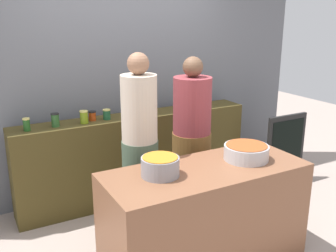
# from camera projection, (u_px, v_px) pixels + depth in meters

# --- Properties ---
(ground) EXTENTS (12.00, 12.00, 0.00)m
(ground) POSITION_uv_depth(u_px,v_px,m) (186.00, 242.00, 3.63)
(ground) COLOR #A49388
(storefront_wall) EXTENTS (4.80, 0.12, 3.00)m
(storefront_wall) POSITION_uv_depth(u_px,v_px,m) (122.00, 65.00, 4.42)
(storefront_wall) COLOR slate
(storefront_wall) RESTS_ON ground
(display_shelf) EXTENTS (2.70, 0.36, 0.98)m
(display_shelf) POSITION_uv_depth(u_px,v_px,m) (137.00, 157.00, 4.41)
(display_shelf) COLOR #453A19
(display_shelf) RESTS_ON ground
(prep_table) EXTENTS (1.70, 0.70, 0.86)m
(prep_table) POSITION_uv_depth(u_px,v_px,m) (205.00, 216.00, 3.25)
(prep_table) COLOR brown
(prep_table) RESTS_ON ground
(preserve_jar_0) EXTENTS (0.07, 0.07, 0.13)m
(preserve_jar_0) POSITION_uv_depth(u_px,v_px,m) (27.00, 124.00, 3.69)
(preserve_jar_0) COLOR #22541E
(preserve_jar_0) RESTS_ON display_shelf
(preserve_jar_1) EXTENTS (0.08, 0.08, 0.14)m
(preserve_jar_1) POSITION_uv_depth(u_px,v_px,m) (55.00, 120.00, 3.82)
(preserve_jar_1) COLOR #2B5929
(preserve_jar_1) RESTS_ON display_shelf
(preserve_jar_2) EXTENTS (0.09, 0.09, 0.13)m
(preserve_jar_2) POSITION_uv_depth(u_px,v_px,m) (84.00, 117.00, 3.94)
(preserve_jar_2) COLOR olive
(preserve_jar_2) RESTS_ON display_shelf
(preserve_jar_3) EXTENTS (0.08, 0.08, 0.10)m
(preserve_jar_3) POSITION_uv_depth(u_px,v_px,m) (92.00, 116.00, 4.05)
(preserve_jar_3) COLOR #AF3C13
(preserve_jar_3) RESTS_ON display_shelf
(preserve_jar_4) EXTENTS (0.08, 0.08, 0.11)m
(preserve_jar_4) POSITION_uv_depth(u_px,v_px,m) (107.00, 114.00, 4.09)
(preserve_jar_4) COLOR #1F5835
(preserve_jar_4) RESTS_ON display_shelf
(preserve_jar_5) EXTENTS (0.09, 0.09, 0.10)m
(preserve_jar_5) POSITION_uv_depth(u_px,v_px,m) (144.00, 111.00, 4.23)
(preserve_jar_5) COLOR olive
(preserve_jar_5) RESTS_ON display_shelf
(preserve_jar_6) EXTENTS (0.07, 0.07, 0.13)m
(preserve_jar_6) POSITION_uv_depth(u_px,v_px,m) (150.00, 107.00, 4.37)
(preserve_jar_6) COLOR #8C340A
(preserve_jar_6) RESTS_ON display_shelf
(preserve_jar_7) EXTENTS (0.08, 0.08, 0.12)m
(preserve_jar_7) POSITION_uv_depth(u_px,v_px,m) (182.00, 104.00, 4.52)
(preserve_jar_7) COLOR #B4381E
(preserve_jar_7) RESTS_ON display_shelf
(cooking_pot_left) EXTENTS (0.30, 0.30, 0.16)m
(cooking_pot_left) POSITION_uv_depth(u_px,v_px,m) (160.00, 166.00, 2.97)
(cooking_pot_left) COLOR gray
(cooking_pot_left) RESTS_ON prep_table
(cooking_pot_center) EXTENTS (0.38, 0.38, 0.13)m
(cooking_pot_center) POSITION_uv_depth(u_px,v_px,m) (246.00, 152.00, 3.31)
(cooking_pot_center) COLOR #B7B7BC
(cooking_pot_center) RESTS_ON prep_table
(cook_with_tongs) EXTENTS (0.33, 0.33, 1.75)m
(cook_with_tongs) POSITION_uv_depth(u_px,v_px,m) (140.00, 158.00, 3.51)
(cook_with_tongs) COLOR #405541
(cook_with_tongs) RESTS_ON ground
(cook_in_cap) EXTENTS (0.39, 0.39, 1.67)m
(cook_in_cap) POSITION_uv_depth(u_px,v_px,m) (191.00, 148.00, 3.92)
(cook_in_cap) COLOR brown
(cook_in_cap) RESTS_ON ground
(chalkboard_sign) EXTENTS (0.59, 0.05, 0.88)m
(chalkboard_sign) POSITION_uv_depth(u_px,v_px,m) (285.00, 149.00, 4.81)
(chalkboard_sign) COLOR black
(chalkboard_sign) RESTS_ON ground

